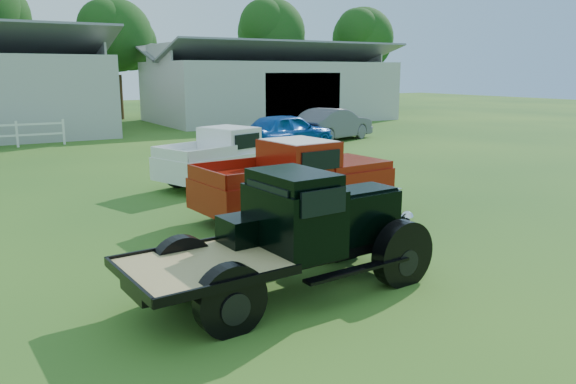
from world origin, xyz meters
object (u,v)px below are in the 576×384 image
white_pickup (227,156)px  red_pickup (295,178)px  vintage_flatbed (288,233)px  misc_car_grey (333,124)px  misc_car_blue (287,131)px

white_pickup → red_pickup: bearing=-111.6°
vintage_flatbed → misc_car_grey: (12.03, 15.90, -0.16)m
red_pickup → misc_car_grey: (9.42, 11.82, -0.12)m
red_pickup → misc_car_grey: bearing=46.3°
red_pickup → white_pickup: (0.20, 4.35, -0.06)m
vintage_flatbed → misc_car_grey: bearing=49.0°
vintage_flatbed → misc_car_grey: vintage_flatbed is taller
vintage_flatbed → misc_car_blue: size_ratio=1.02×
red_pickup → misc_car_blue: (5.68, 10.07, -0.11)m
red_pickup → white_pickup: size_ratio=1.08×
misc_car_blue → white_pickup: bearing=120.0°
red_pickup → vintage_flatbed: bearing=-127.7°
vintage_flatbed → misc_car_grey: size_ratio=1.00×
misc_car_grey → misc_car_blue: bearing=95.4°
red_pickup → misc_car_grey: 15.12m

